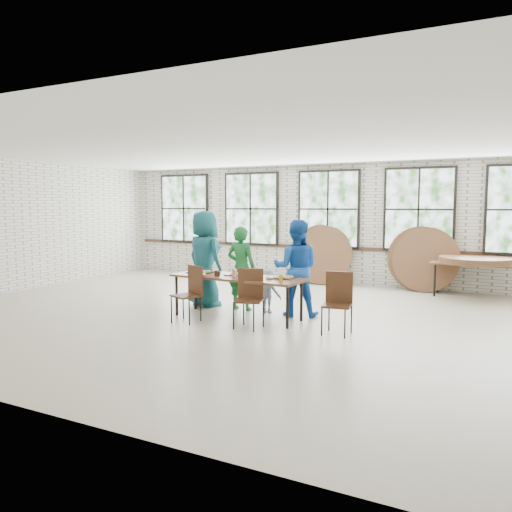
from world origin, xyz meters
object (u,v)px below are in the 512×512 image
at_px(chair_near_right, 250,293).
at_px(dining_table, 237,279).
at_px(chair_near_left, 191,289).
at_px(storage_table, 475,266).

bearing_deg(chair_near_right, dining_table, 119.21).
height_order(chair_near_left, chair_near_right, same).
height_order(dining_table, chair_near_left, chair_near_left).
bearing_deg(storage_table, chair_near_left, -131.97).
distance_m(dining_table, storage_table, 5.41).
distance_m(chair_near_left, storage_table, 6.23).
bearing_deg(dining_table, storage_table, 52.73).
height_order(chair_near_left, storage_table, chair_near_left).
distance_m(chair_near_right, storage_table, 5.48).
bearing_deg(chair_near_left, storage_table, 70.91).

